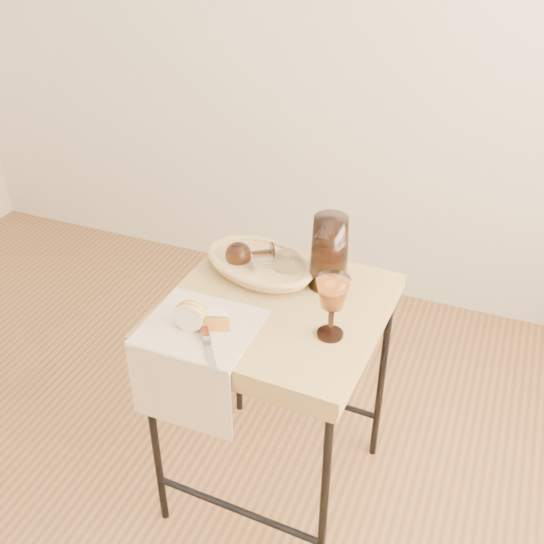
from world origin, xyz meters
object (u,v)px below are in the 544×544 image
at_px(bread_basket, 260,266).
at_px(wine_goblet, 332,307).
at_px(goblet_lying_b, 272,263).
at_px(goblet_lying_a, 253,253).
at_px(apple_half, 191,314).
at_px(table_knife, 207,343).
at_px(side_table, 274,402).
at_px(pitcher, 329,252).
at_px(tea_towel, 201,327).

relative_size(bread_basket, wine_goblet, 1.75).
bearing_deg(goblet_lying_b, goblet_lying_a, 131.77).
bearing_deg(apple_half, table_knife, -43.76).
height_order(side_table, table_knife, table_knife).
relative_size(side_table, pitcher, 2.90).
bearing_deg(apple_half, side_table, 41.41).
relative_size(goblet_lying_b, apple_half, 1.57).
distance_m(tea_towel, table_knife, 0.09).
distance_m(goblet_lying_b, wine_goblet, 0.31).
height_order(tea_towel, pitcher, pitcher).
bearing_deg(bread_basket, pitcher, 20.43).
relative_size(pitcher, apple_half, 2.93).
distance_m(tea_towel, wine_goblet, 0.36).
height_order(bread_basket, table_knife, bread_basket).
relative_size(wine_goblet, apple_half, 2.02).
distance_m(tea_towel, goblet_lying_b, 0.31).
xyz_separation_m(goblet_lying_b, pitcher, (0.16, 0.03, 0.06)).
relative_size(pitcher, wine_goblet, 1.45).
distance_m(tea_towel, pitcher, 0.43).
bearing_deg(goblet_lying_b, apple_half, -135.01).
xyz_separation_m(side_table, bread_basket, (-0.10, 0.14, 0.41)).
xyz_separation_m(wine_goblet, apple_half, (-0.35, -0.11, -0.04)).
bearing_deg(table_knife, apple_half, -162.70).
height_order(goblet_lying_a, table_knife, goblet_lying_a).
bearing_deg(wine_goblet, side_table, 157.87).
bearing_deg(apple_half, goblet_lying_b, 63.19).
xyz_separation_m(goblet_lying_a, pitcher, (0.24, -0.00, 0.06)).
bearing_deg(bread_basket, side_table, -36.56).
height_order(pitcher, apple_half, pitcher).
relative_size(goblet_lying_a, apple_half, 1.47).
bearing_deg(wine_goblet, bread_basket, 143.63).
height_order(tea_towel, goblet_lying_a, goblet_lying_a).
relative_size(apple_half, table_knife, 0.43).
relative_size(bread_basket, pitcher, 1.21).
xyz_separation_m(side_table, tea_towel, (-0.15, -0.17, 0.39)).
relative_size(tea_towel, apple_half, 3.32).
xyz_separation_m(bread_basket, apple_half, (-0.06, -0.32, 0.02)).
bearing_deg(pitcher, goblet_lying_a, 171.30).
relative_size(tea_towel, bread_basket, 0.93).
distance_m(side_table, apple_half, 0.50).
bearing_deg(pitcher, goblet_lying_b, -177.38).
height_order(tea_towel, table_knife, table_knife).
bearing_deg(goblet_lying_a, wine_goblet, 110.25).
height_order(side_table, pitcher, pitcher).
height_order(goblet_lying_b, pitcher, pitcher).
height_order(wine_goblet, table_knife, wine_goblet).
bearing_deg(goblet_lying_a, pitcher, 145.56).
xyz_separation_m(tea_towel, apple_half, (-0.02, -0.01, 0.04)).
relative_size(bread_basket, apple_half, 3.55).
bearing_deg(goblet_lying_a, table_knife, 61.31).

